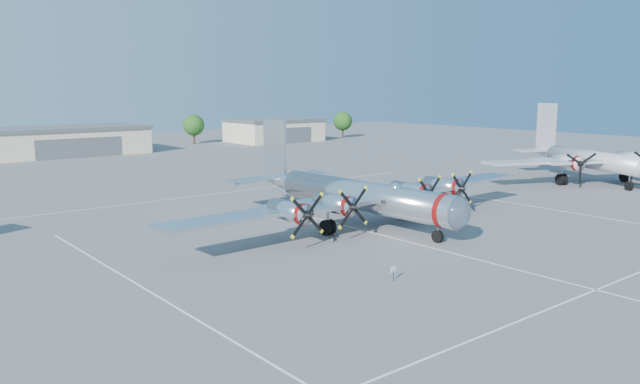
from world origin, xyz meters
TOP-DOWN VIEW (x-y plane):
  - ground at (0.00, 0.00)m, footprint 260.00×260.00m
  - parking_lines at (0.00, -1.75)m, footprint 60.00×50.08m
  - hangar_center at (0.00, 81.96)m, footprint 28.60×14.60m
  - hangar_east at (48.00, 81.96)m, footprint 20.60×14.60m
  - tree_east at (30.00, 88.00)m, footprint 4.80×4.80m
  - tree_far_east at (68.00, 80.00)m, footprint 4.80×4.80m
  - main_bomber_b29 at (1.35, 2.20)m, footprint 42.90×30.12m
  - twin_engine_east at (43.45, 1.66)m, footprint 39.23×34.26m
  - info_placard at (-8.60, -12.61)m, footprint 0.53×0.14m

SIDE VIEW (x-z plane):
  - ground at x=0.00m, z-range 0.00..0.00m
  - main_bomber_b29 at x=1.35m, z-range -4.64..4.64m
  - twin_engine_east at x=43.45m, z-range -5.19..5.19m
  - parking_lines at x=0.00m, z-range 0.00..0.01m
  - info_placard at x=-8.60m, z-range 0.21..1.22m
  - hangar_center at x=0.00m, z-range 0.01..5.41m
  - hangar_east at x=48.00m, z-range 0.01..5.41m
  - tree_east at x=30.00m, z-range 0.90..7.54m
  - tree_far_east at x=68.00m, z-range 0.90..7.54m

